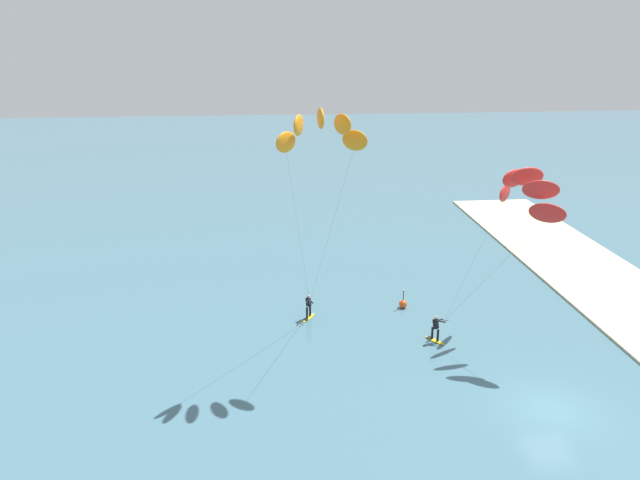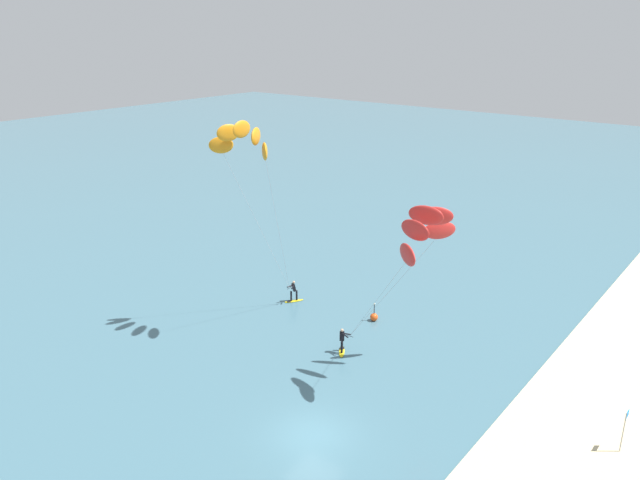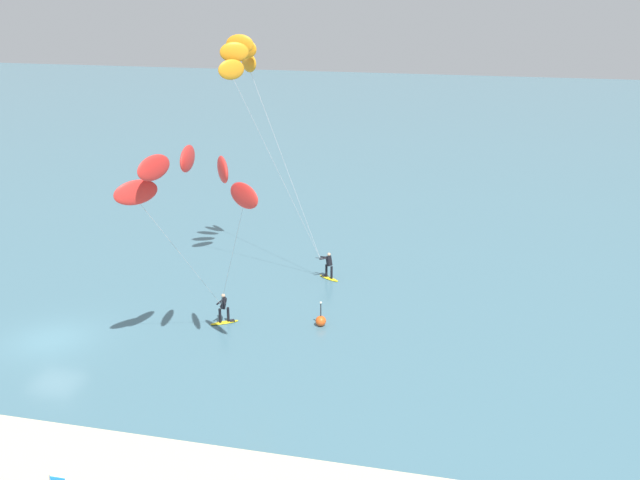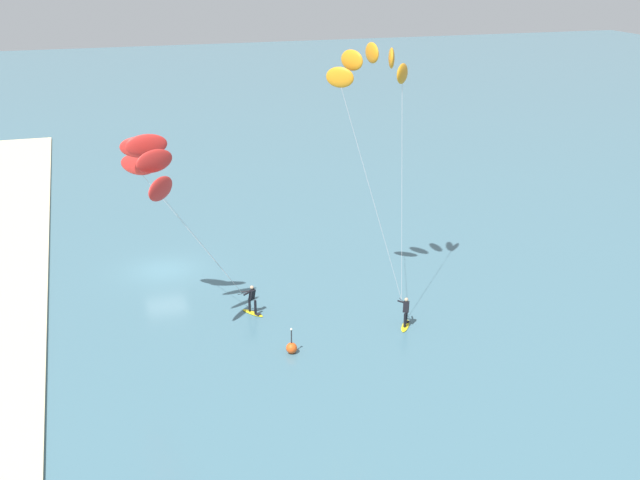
{
  "view_description": "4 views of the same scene",
  "coord_description": "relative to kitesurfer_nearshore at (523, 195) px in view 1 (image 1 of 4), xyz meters",
  "views": [
    {
      "loc": [
        -26.19,
        14.25,
        18.03
      ],
      "look_at": [
        11.85,
        10.59,
        5.41
      ],
      "focal_mm": 35.48,
      "sensor_mm": 36.0,
      "label": 1
    },
    {
      "loc": [
        -20.87,
        -16.87,
        20.07
      ],
      "look_at": [
        9.66,
        7.16,
        6.45
      ],
      "focal_mm": 34.9,
      "sensor_mm": 36.0,
      "label": 2
    },
    {
      "loc": [
        21.21,
        -30.52,
        17.14
      ],
      "look_at": [
        12.61,
        5.57,
        4.48
      ],
      "focal_mm": 42.72,
      "sensor_mm": 36.0,
      "label": 3
    },
    {
      "loc": [
        47.26,
        -4.39,
        19.18
      ],
      "look_at": [
        12.11,
        6.48,
        5.58
      ],
      "focal_mm": 45.01,
      "sensor_mm": 36.0,
      "label": 4
    }
  ],
  "objects": [
    {
      "name": "kitesurfer_mid_water",
      "position": [
        -1.54,
        12.1,
        3.65
      ],
      "size": [
        6.71,
        5.0,
        14.32
      ],
      "color": "yellow",
      "rests_on": "ground"
    },
    {
      "name": "kitesurfer_nearshore",
      "position": [
        0.0,
        0.0,
        0.0
      ],
      "size": [
        6.38,
        6.92,
        10.59
      ],
      "color": "yellow",
      "rests_on": "ground"
    },
    {
      "name": "marker_buoy",
      "position": [
        4.39,
        5.8,
        -8.65
      ],
      "size": [
        0.56,
        0.56,
        1.38
      ],
      "color": "#EA5119",
      "rests_on": "ground"
    },
    {
      "name": "ground_plane",
      "position": [
        -8.44,
        1.03,
        -8.94
      ],
      "size": [
        240.0,
        240.0,
        0.0
      ],
      "primitive_type": "plane",
      "color": "#426B7A"
    }
  ]
}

